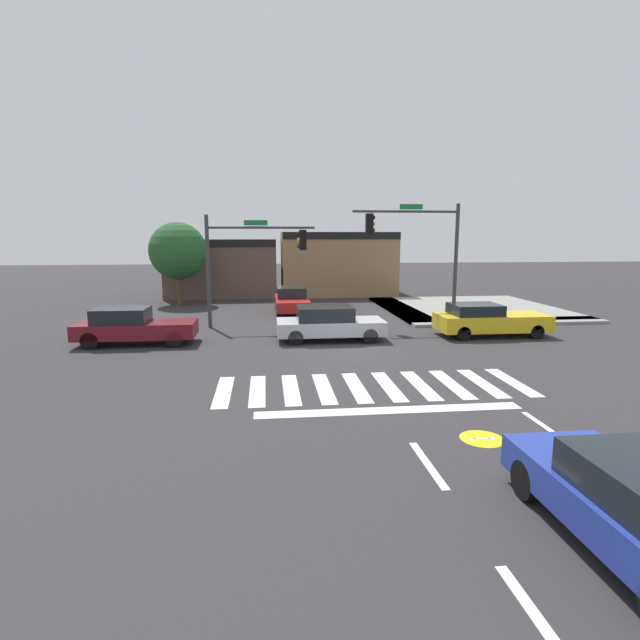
# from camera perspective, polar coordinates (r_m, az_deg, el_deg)

# --- Properties ---
(ground_plane) EXTENTS (120.00, 120.00, 0.00)m
(ground_plane) POSITION_cam_1_polar(r_m,az_deg,el_deg) (18.91, 3.17, -3.61)
(ground_plane) COLOR #302D30
(crosswalk_near) EXTENTS (9.02, 2.90, 0.01)m
(crosswalk_near) POSITION_cam_1_polar(r_m,az_deg,el_deg) (14.64, 6.07, -7.62)
(crosswalk_near) COLOR silver
(crosswalk_near) RESTS_ON ground_plane
(lane_markings) EXTENTS (6.80, 18.75, 0.01)m
(lane_markings) POSITION_cam_1_polar(r_m,az_deg,el_deg) (9.04, 23.87, -19.94)
(lane_markings) COLOR white
(lane_markings) RESTS_ON ground_plane
(bike_detector_marking) EXTENTS (0.96, 0.96, 0.01)m
(bike_detector_marking) POSITION_cam_1_polar(r_m,az_deg,el_deg) (11.58, 18.17, -12.86)
(bike_detector_marking) COLOR yellow
(bike_detector_marking) RESTS_ON ground_plane
(curb_corner_northeast) EXTENTS (10.00, 10.60, 0.15)m
(curb_corner_northeast) POSITION_cam_1_polar(r_m,az_deg,el_deg) (30.18, 16.27, 1.18)
(curb_corner_northeast) COLOR gray
(curb_corner_northeast) RESTS_ON ground_plane
(storefront_row) EXTENTS (16.37, 5.65, 4.59)m
(storefront_row) POSITION_cam_1_polar(r_m,az_deg,el_deg) (36.93, -4.15, 6.34)
(storefront_row) COLOR brown
(storefront_row) RESTS_ON ground_plane
(traffic_signal_northeast) EXTENTS (5.16, 0.32, 5.84)m
(traffic_signal_northeast) POSITION_cam_1_polar(r_m,az_deg,el_deg) (24.20, 11.29, 8.87)
(traffic_signal_northeast) COLOR #383A3D
(traffic_signal_northeast) RESTS_ON ground_plane
(traffic_signal_northwest) EXTENTS (5.12, 0.32, 5.30)m
(traffic_signal_northwest) POSITION_cam_1_polar(r_m,az_deg,el_deg) (23.78, -7.93, 7.80)
(traffic_signal_northwest) COLOR #383A3D
(traffic_signal_northwest) RESTS_ON ground_plane
(car_red) EXTENTS (1.82, 4.53, 1.45)m
(car_red) POSITION_cam_1_polar(r_m,az_deg,el_deg) (28.27, -3.29, 2.33)
(car_red) COLOR red
(car_red) RESTS_ON ground_plane
(car_silver) EXTENTS (4.47, 1.93, 1.44)m
(car_silver) POSITION_cam_1_polar(r_m,az_deg,el_deg) (20.73, 1.02, -0.35)
(car_silver) COLOR #B7BABF
(car_silver) RESTS_ON ground_plane
(car_maroon) EXTENTS (4.68, 1.76, 1.49)m
(car_maroon) POSITION_cam_1_polar(r_m,az_deg,el_deg) (21.29, -20.75, -0.67)
(car_maroon) COLOR maroon
(car_maroon) RESTS_ON ground_plane
(car_yellow) EXTENTS (4.76, 1.90, 1.43)m
(car_yellow) POSITION_cam_1_polar(r_m,az_deg,el_deg) (22.82, 18.83, 0.02)
(car_yellow) COLOR gold
(car_yellow) RESTS_ON ground_plane
(roadside_tree) EXTENTS (3.59, 3.59, 5.19)m
(roadside_tree) POSITION_cam_1_polar(r_m,az_deg,el_deg) (32.62, -16.04, 7.64)
(roadside_tree) COLOR #4C3823
(roadside_tree) RESTS_ON ground_plane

